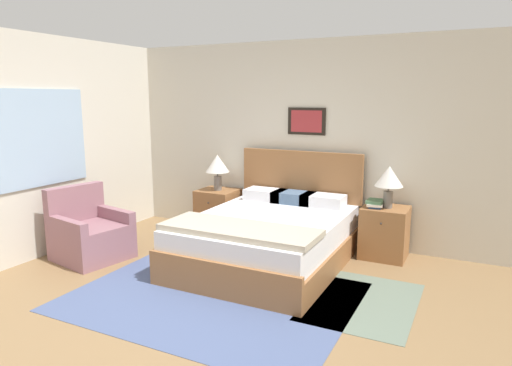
{
  "coord_description": "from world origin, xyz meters",
  "views": [
    {
      "loc": [
        2.07,
        -2.7,
        1.88
      ],
      "look_at": [
        -0.07,
        1.6,
        0.97
      ],
      "focal_mm": 32.0,
      "sensor_mm": 36.0,
      "label": 1
    }
  ],
  "objects_px": {
    "nightstand_near_window": "(218,211)",
    "nightstand_by_door": "(384,232)",
    "bed": "(268,237)",
    "table_lamp_by_door": "(389,178)",
    "armchair": "(90,235)",
    "table_lamp_near_window": "(217,165)"
  },
  "relations": [
    {
      "from": "bed",
      "to": "table_lamp_by_door",
      "type": "bearing_deg",
      "value": 33.78
    },
    {
      "from": "armchair",
      "to": "nightstand_by_door",
      "type": "height_order",
      "value": "armchair"
    },
    {
      "from": "nightstand_by_door",
      "to": "bed",
      "type": "bearing_deg",
      "value": -145.42
    },
    {
      "from": "nightstand_by_door",
      "to": "table_lamp_by_door",
      "type": "relative_size",
      "value": 1.24
    },
    {
      "from": "armchair",
      "to": "table_lamp_by_door",
      "type": "distance_m",
      "value": 3.56
    },
    {
      "from": "bed",
      "to": "nightstand_near_window",
      "type": "bearing_deg",
      "value": 145.42
    },
    {
      "from": "table_lamp_near_window",
      "to": "nightstand_near_window",
      "type": "bearing_deg",
      "value": 133.32
    },
    {
      "from": "table_lamp_by_door",
      "to": "table_lamp_near_window",
      "type": "bearing_deg",
      "value": 180.0
    },
    {
      "from": "nightstand_near_window",
      "to": "nightstand_by_door",
      "type": "bearing_deg",
      "value": 0.0
    },
    {
      "from": "bed",
      "to": "nightstand_near_window",
      "type": "distance_m",
      "value": 1.39
    },
    {
      "from": "nightstand_near_window",
      "to": "table_lamp_near_window",
      "type": "height_order",
      "value": "table_lamp_near_window"
    },
    {
      "from": "armchair",
      "to": "table_lamp_near_window",
      "type": "height_order",
      "value": "table_lamp_near_window"
    },
    {
      "from": "armchair",
      "to": "nightstand_by_door",
      "type": "relative_size",
      "value": 1.42
    },
    {
      "from": "nightstand_near_window",
      "to": "table_lamp_by_door",
      "type": "relative_size",
      "value": 1.24
    },
    {
      "from": "nightstand_by_door",
      "to": "table_lamp_near_window",
      "type": "xyz_separation_m",
      "value": [
        -2.28,
        -0.01,
        0.66
      ]
    },
    {
      "from": "bed",
      "to": "armchair",
      "type": "height_order",
      "value": "bed"
    },
    {
      "from": "nightstand_near_window",
      "to": "nightstand_by_door",
      "type": "height_order",
      "value": "same"
    },
    {
      "from": "armchair",
      "to": "table_lamp_by_door",
      "type": "relative_size",
      "value": 1.76
    },
    {
      "from": "table_lamp_near_window",
      "to": "armchair",
      "type": "bearing_deg",
      "value": -117.91
    },
    {
      "from": "nightstand_by_door",
      "to": "table_lamp_by_door",
      "type": "distance_m",
      "value": 0.66
    },
    {
      "from": "armchair",
      "to": "table_lamp_near_window",
      "type": "relative_size",
      "value": 1.76
    },
    {
      "from": "armchair",
      "to": "nightstand_near_window",
      "type": "distance_m",
      "value": 1.77
    }
  ]
}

